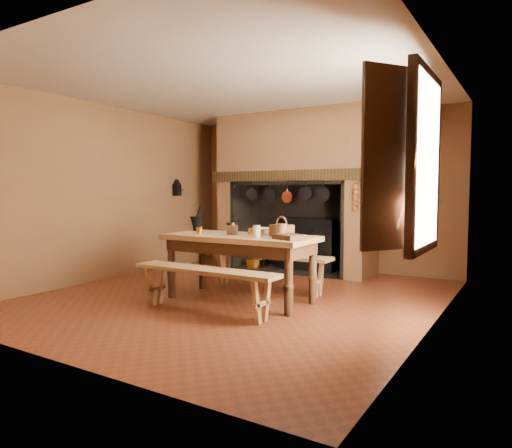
{
  "coord_description": "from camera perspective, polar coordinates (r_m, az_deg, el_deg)",
  "views": [
    {
      "loc": [
        3.38,
        -5.04,
        1.41
      ],
      "look_at": [
        0.11,
        0.3,
        0.97
      ],
      "focal_mm": 32.0,
      "sensor_mm": 36.0,
      "label": 1
    }
  ],
  "objects": [
    {
      "name": "brass_mug_b",
      "position": [
        5.96,
        -0.66,
        -0.89
      ],
      "size": [
        0.1,
        0.1,
        0.08
      ],
      "primitive_type": "cylinder",
      "rotation": [
        0.0,
        0.0,
        -0.43
      ],
      "color": "gold",
      "rests_on": "work_table"
    },
    {
      "name": "bench_back",
      "position": [
        6.52,
        1.41,
        -4.86
      ],
      "size": [
        1.92,
        0.34,
        0.54
      ],
      "color": "#A7754C",
      "rests_on": "floor"
    },
    {
      "name": "floor",
      "position": [
        6.24,
        -2.3,
        -9.06
      ],
      "size": [
        5.5,
        5.5,
        0.0
      ],
      "primitive_type": "plane",
      "color": "maroon",
      "rests_on": "ground"
    },
    {
      "name": "ceiling",
      "position": [
        6.23,
        -2.37,
        16.9
      ],
      "size": [
        5.5,
        5.5,
        0.0
      ],
      "primitive_type": "plane",
      "rotation": [
        3.14,
        0.0,
        0.0
      ],
      "color": "silver",
      "rests_on": "back_wall"
    },
    {
      "name": "mortar_large",
      "position": [
        6.58,
        -7.37,
        0.16
      ],
      "size": [
        0.2,
        0.2,
        0.35
      ],
      "rotation": [
        0.0,
        0.0,
        0.21
      ],
      "color": "black",
      "rests_on": "work_table"
    },
    {
      "name": "bench_front",
      "position": [
        5.35,
        -6.43,
        -6.93
      ],
      "size": [
        1.89,
        0.33,
        0.53
      ],
      "color": "#A7754C",
      "rests_on": "floor"
    },
    {
      "name": "wall_front",
      "position": [
        4.09,
        -24.39,
        3.53
      ],
      "size": [
        5.0,
        0.02,
        2.8
      ],
      "primitive_type": "cube",
      "color": "brown",
      "rests_on": "floor"
    },
    {
      "name": "mortar_small",
      "position": [
        5.97,
        -3.02,
        -0.46
      ],
      "size": [
        0.15,
        0.15,
        0.26
      ],
      "rotation": [
        0.0,
        0.0,
        0.13
      ],
      "color": "black",
      "rests_on": "work_table"
    },
    {
      "name": "hearth_pans",
      "position": [
        8.61,
        0.12,
        -4.77
      ],
      "size": [
        0.51,
        0.62,
        0.2
      ],
      "color": "gold",
      "rests_on": "floor"
    },
    {
      "name": "herb_bunch",
      "position": [
        7.18,
        13.68,
        3.66
      ],
      "size": [
        0.2,
        0.2,
        0.35
      ],
      "primitive_type": "cone",
      "rotation": [
        3.14,
        0.0,
        0.0
      ],
      "color": "#54622E",
      "rests_on": "chimney_breast"
    },
    {
      "name": "wooden_tray",
      "position": [
        5.34,
        4.19,
        -1.62
      ],
      "size": [
        0.42,
        0.37,
        0.06
      ],
      "primitive_type": "cube",
      "rotation": [
        0.0,
        0.0,
        -0.41
      ],
      "color": "#392012",
      "rests_on": "work_table"
    },
    {
      "name": "mixing_bowl",
      "position": [
        6.06,
        0.72,
        -0.86
      ],
      "size": [
        0.33,
        0.33,
        0.08
      ],
      "primitive_type": "imported",
      "rotation": [
        0.0,
        0.0,
        -0.04
      ],
      "color": "beige",
      "rests_on": "work_table"
    },
    {
      "name": "brass_mug_a",
      "position": [
        6.02,
        -7.05,
        -0.82
      ],
      "size": [
        0.09,
        0.09,
        0.1
      ],
      "primitive_type": "cylinder",
      "rotation": [
        0.0,
        0.0,
        -0.03
      ],
      "color": "gold",
      "rests_on": "work_table"
    },
    {
      "name": "work_table",
      "position": [
        5.89,
        -2.02,
        -2.7
      ],
      "size": [
        1.98,
        0.88,
        0.86
      ],
      "color": "#A7754C",
      "rests_on": "floor"
    },
    {
      "name": "wall_right",
      "position": [
        5.12,
        21.63,
        3.63
      ],
      "size": [
        0.02,
        5.5,
        2.8
      ],
      "primitive_type": "cube",
      "color": "brown",
      "rests_on": "floor"
    },
    {
      "name": "back_wall",
      "position": [
        8.5,
        8.08,
        3.91
      ],
      "size": [
        5.0,
        0.02,
        2.8
      ],
      "primitive_type": "cube",
      "color": "brown",
      "rests_on": "floor"
    },
    {
      "name": "hanging_pans",
      "position": [
        7.8,
        3.02,
        3.64
      ],
      "size": [
        1.92,
        0.29,
        0.27
      ],
      "color": "black",
      "rests_on": "chimney_breast"
    },
    {
      "name": "stoneware_crock",
      "position": [
        5.51,
        3.19,
        -0.86
      ],
      "size": [
        0.16,
        0.16,
        0.17
      ],
      "primitive_type": "cylinder",
      "rotation": [
        0.0,
        0.0,
        -0.2
      ],
      "color": "brown",
      "rests_on": "work_table"
    },
    {
      "name": "brass_cup",
      "position": [
        5.66,
        -0.06,
        -1.08
      ],
      "size": [
        0.15,
        0.15,
        0.1
      ],
      "primitive_type": "imported",
      "rotation": [
        0.0,
        0.0,
        -0.19
      ],
      "color": "gold",
      "rests_on": "work_table"
    },
    {
      "name": "onion_string",
      "position": [
        7.24,
        12.32,
        3.29
      ],
      "size": [
        0.12,
        0.1,
        0.46
      ],
      "primitive_type": null,
      "color": "#944A1B",
      "rests_on": "chimney_breast"
    },
    {
      "name": "wall_coffee_mill",
      "position": [
        8.78,
        -9.85,
        4.65
      ],
      "size": [
        0.23,
        0.16,
        0.31
      ],
      "color": "black",
      "rests_on": "wall_left"
    },
    {
      "name": "iron_range",
      "position": [
        8.29,
        6.91,
        -2.43
      ],
      "size": [
        1.12,
        0.55,
        1.6
      ],
      "color": "black",
      "rests_on": "floor"
    },
    {
      "name": "window",
      "position": [
        4.77,
        19.08,
        7.29
      ],
      "size": [
        0.39,
        1.75,
        1.76
      ],
      "color": "white",
      "rests_on": "wall_right"
    },
    {
      "name": "glass_jar",
      "position": [
        5.5,
        0.1,
        -0.94
      ],
      "size": [
        0.11,
        0.11,
        0.16
      ],
      "primitive_type": "cylinder",
      "rotation": [
        0.0,
        0.0,
        0.26
      ],
      "color": "beige",
      "rests_on": "work_table"
    },
    {
      "name": "wicker_basket",
      "position": [
        5.65,
        3.21,
        -0.75
      ],
      "size": [
        0.32,
        0.28,
        0.26
      ],
      "rotation": [
        0.0,
        0.0,
        -0.38
      ],
      "color": "#533819",
      "rests_on": "work_table"
    },
    {
      "name": "coffee_grinder",
      "position": [
        5.94,
        -2.96,
        -0.64
      ],
      "size": [
        0.18,
        0.16,
        0.19
      ],
      "rotation": [
        0.0,
        0.0,
        0.36
      ],
      "color": "#392012",
      "rests_on": "work_table"
    },
    {
      "name": "chimney_breast",
      "position": [
        8.23,
        4.95,
        6.8
      ],
      "size": [
        2.95,
        0.96,
        2.8
      ],
      "color": "brown",
      "rests_on": "floor"
    },
    {
      "name": "wall_left",
      "position": [
        7.75,
        -17.91,
        3.75
      ],
      "size": [
        0.02,
        5.5,
        2.8
      ],
      "primitive_type": "cube",
      "color": "brown",
      "rests_on": "floor"
    }
  ]
}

